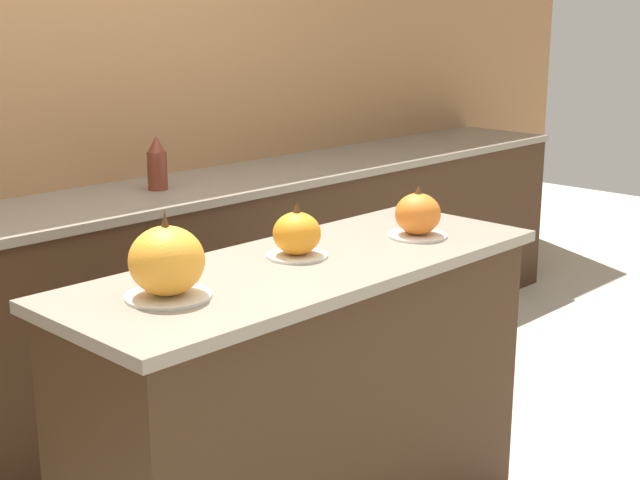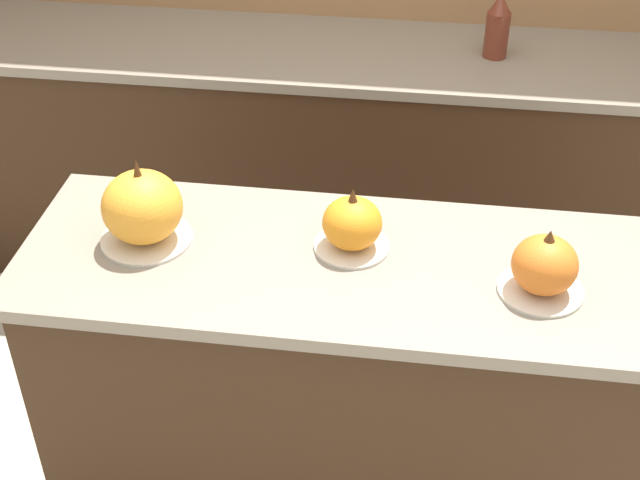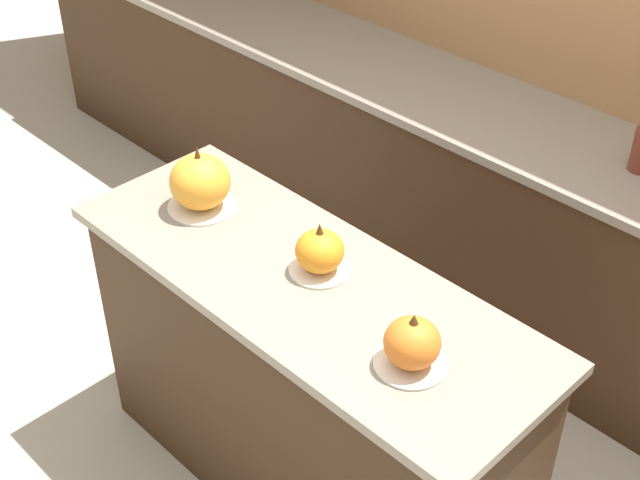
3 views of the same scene
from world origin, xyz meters
name	(u,v)px [view 2 (image 2 of 3)]	position (x,y,z in m)	size (l,w,h in m)	color
kitchen_island	(342,399)	(0.00, 0.00, 0.47)	(1.58, 0.58, 0.94)	#382314
back_counter	(380,166)	(0.00, 1.24, 0.47)	(6.00, 0.60, 0.93)	#382314
pumpkin_cake_left	(142,209)	(-0.49, 0.02, 1.03)	(0.22, 0.22, 0.23)	silver
pumpkin_cake_center	(352,225)	(0.01, 0.06, 1.01)	(0.18, 0.18, 0.17)	silver
pumpkin_cake_right	(544,267)	(0.45, -0.05, 1.01)	(0.20, 0.20, 0.17)	silver
bottle_tall	(498,27)	(0.38, 1.26, 1.04)	(0.08, 0.08, 0.23)	maroon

